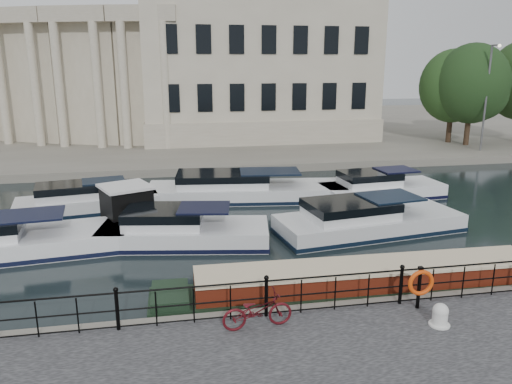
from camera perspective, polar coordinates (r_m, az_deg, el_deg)
ground_plane at (r=16.57m, az=-0.44°, el=-11.93°), size 160.00×160.00×0.00m
far_bank at (r=54.11m, az=-7.77°, el=7.05°), size 120.00×42.00×0.55m
railing at (r=14.06m, az=1.19°, el=-11.62°), size 24.14×0.14×1.22m
civic_building at (r=49.30m, az=-8.97°, el=14.15°), size 53.55×31.84×16.85m
bicycle at (r=13.56m, az=0.16°, el=-13.38°), size 1.96×0.83×1.00m
mooring_bollard at (r=14.62m, az=20.30°, el=-13.06°), size 0.56×0.56×0.63m
life_ring_post at (r=15.09m, az=18.30°, el=-9.88°), size 0.78×0.20×1.27m
narrowboat at (r=16.71m, az=12.66°, el=-10.69°), size 13.86×2.13×1.51m
harbour_hut at (r=23.08m, az=-14.53°, el=-2.04°), size 3.50×3.25×2.17m
cabin_cruisers at (r=23.92m, az=-4.81°, el=-2.48°), size 27.16×10.62×1.99m
trees at (r=47.04m, az=25.06°, el=10.96°), size 11.89×7.40×8.67m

